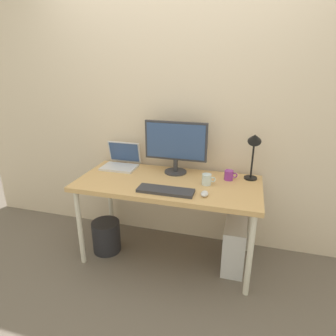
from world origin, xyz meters
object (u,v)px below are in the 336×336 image
Objects in this scene: keyboard at (166,191)px; desk at (168,188)px; monitor at (176,144)px; wastebasket at (106,236)px; mouse at (205,194)px; laptop at (121,161)px; glass_cup at (207,179)px; desk_lamp at (254,145)px; computer_tower at (234,246)px; coffee_mug at (229,175)px.

desk is at bearing 100.62° from keyboard.
wastebasket is (-0.59, -0.29, -0.87)m from monitor.
monitor is 6.18× the size of mouse.
monitor reaches higher than laptop.
keyboard is 4.89× the size of mouse.
glass_cup is 1.12m from wastebasket.
desk_lamp is 0.99× the size of keyboard.
wastebasket is at bearing 172.55° from mouse.
glass_cup reaches higher than computer_tower.
mouse reaches higher than wastebasket.
mouse is at bearing -26.15° from laptop.
monitor is 0.58m from laptop.
desk is 13.70× the size of glass_cup.
mouse is at bearing -29.58° from desk.
coffee_mug is 0.37× the size of wastebasket.
desk_lamp is 1.45× the size of wastebasket.
laptop is 0.72m from keyboard.
coffee_mug is (1.02, -0.06, -0.02)m from laptop.
computer_tower is (-0.08, -0.20, -0.85)m from desk_lamp.
mouse is 0.64m from computer_tower.
laptop is at bearing 156.17° from desk.
computer_tower is (0.10, -0.16, -0.58)m from coffee_mug.
computer_tower is (0.25, 0.21, -0.56)m from mouse.
desk is 17.05× the size of mouse.
monitor reaches higher than coffee_mug.
wastebasket is at bearing -172.97° from desk.
desk_lamp is 1.03× the size of computer_tower.
desk_lamp is 4.82× the size of mouse.
keyboard is 0.59m from coffee_mug.
monitor reaches higher than keyboard.
computer_tower is at bearing -111.43° from desk_lamp.
laptop is at bearing 179.22° from desk_lamp.
desk is 4.80× the size of laptop.
desk is at bearing -178.75° from computer_tower.
laptop is 0.88m from glass_cup.
desk_lamp reaches higher than laptop.
mouse is 0.40m from coffee_mug.
desk_lamp is at bearing 13.14° from coffee_mug.
laptop reaches higher than keyboard.
coffee_mug is (0.15, 0.37, 0.02)m from mouse.
monitor is at bearing 128.90° from mouse.
laptop is at bearing 153.85° from mouse.
keyboard is 0.88m from wastebasket.
desk is 3.49× the size of keyboard.
wastebasket is (-0.62, 0.14, -0.61)m from keyboard.
glass_cup is at bearing 5.93° from wastebasket.
monitor is 1.26× the size of keyboard.
desk_lamp reaches higher than wastebasket.
laptop is 0.76× the size of computer_tower.
desk is 0.39m from monitor.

